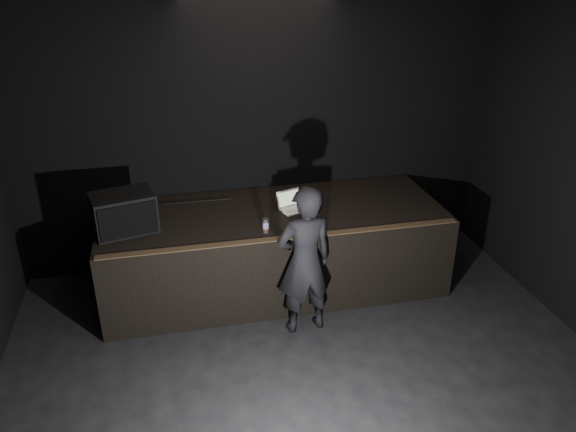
# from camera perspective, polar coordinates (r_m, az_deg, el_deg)

# --- Properties ---
(room_walls) EXTENTS (6.10, 7.10, 3.52)m
(room_walls) POSITION_cam_1_polar(r_m,az_deg,el_deg) (3.77, 6.55, -2.40)
(room_walls) COLOR black
(room_walls) RESTS_ON ground
(stage_riser) EXTENTS (4.00, 1.50, 1.00)m
(stage_riser) POSITION_cam_1_polar(r_m,az_deg,el_deg) (6.82, -1.46, -3.30)
(stage_riser) COLOR black
(stage_riser) RESTS_ON ground
(riser_lip) EXTENTS (3.92, 0.10, 0.01)m
(riser_lip) POSITION_cam_1_polar(r_m,az_deg,el_deg) (5.96, -0.16, -2.23)
(riser_lip) COLOR brown
(riser_lip) RESTS_ON stage_riser
(stage_monitor) EXTENTS (0.74, 0.61, 0.43)m
(stage_monitor) POSITION_cam_1_polar(r_m,az_deg,el_deg) (6.29, -16.33, 0.32)
(stage_monitor) COLOR black
(stage_monitor) RESTS_ON stage_riser
(cable) EXTENTS (0.83, 0.03, 0.02)m
(cable) POSITION_cam_1_polar(r_m,az_deg,el_deg) (6.90, -9.24, 1.45)
(cable) COLOR black
(cable) RESTS_ON stage_riser
(laptop) EXTENTS (0.38, 0.36, 0.21)m
(laptop) POSITION_cam_1_polar(r_m,az_deg,el_deg) (6.62, 0.39, 1.16)
(laptop) COLOR white
(laptop) RESTS_ON stage_riser
(beer_can) EXTENTS (0.07, 0.07, 0.16)m
(beer_can) POSITION_cam_1_polar(r_m,az_deg,el_deg) (6.06, -2.29, -0.97)
(beer_can) COLOR silver
(beer_can) RESTS_ON stage_riser
(plastic_cup) EXTENTS (0.09, 0.09, 0.11)m
(plastic_cup) POSITION_cam_1_polar(r_m,az_deg,el_deg) (6.82, 3.92, 1.86)
(plastic_cup) COLOR white
(plastic_cup) RESTS_ON stage_riser
(wii_remote) EXTENTS (0.09, 0.14, 0.03)m
(wii_remote) POSITION_cam_1_polar(r_m,az_deg,el_deg) (6.20, 0.67, -1.00)
(wii_remote) COLOR silver
(wii_remote) RESTS_ON stage_riser
(person) EXTENTS (0.66, 0.47, 1.68)m
(person) POSITION_cam_1_polar(r_m,az_deg,el_deg) (5.87, 1.72, -4.59)
(person) COLOR black
(person) RESTS_ON ground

